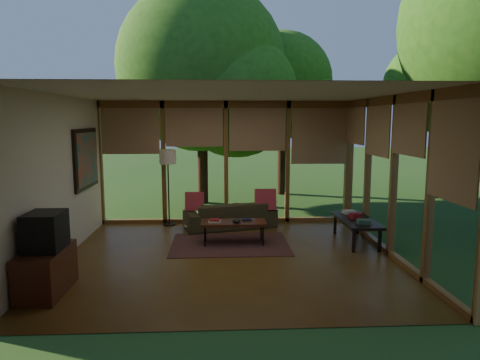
{
  "coord_description": "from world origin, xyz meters",
  "views": [
    {
      "loc": [
        -0.18,
        -6.93,
        2.31
      ],
      "look_at": [
        0.22,
        0.7,
        1.21
      ],
      "focal_mm": 32.0,
      "sensor_mm": 36.0,
      "label": 1
    }
  ],
  "objects": [
    {
      "name": "side_console",
      "position": [
        2.4,
        0.76,
        0.41
      ],
      "size": [
        0.6,
        1.4,
        0.46
      ],
      "color": "black",
      "rests_on": "floor"
    },
    {
      "name": "window_wall_back",
      "position": [
        0.0,
        2.5,
        1.35
      ],
      "size": [
        5.5,
        0.12,
        2.7
      ],
      "primitive_type": "cube",
      "color": "brown",
      "rests_on": "ground"
    },
    {
      "name": "tree_far",
      "position": [
        5.96,
        5.31,
        3.22
      ],
      "size": [
        2.69,
        2.69,
        4.59
      ],
      "color": "#321B12",
      "rests_on": "ground"
    },
    {
      "name": "pillow_left",
      "position": [
        -0.68,
        1.95,
        0.58
      ],
      "size": [
        0.39,
        0.21,
        0.41
      ],
      "primitive_type": "cube",
      "rotation": [
        -0.21,
        0.0,
        0.0
      ],
      "color": "maroon",
      "rests_on": "sofa"
    },
    {
      "name": "window_wall_right",
      "position": [
        2.75,
        0.0,
        1.35
      ],
      "size": [
        0.12,
        5.0,
        2.7
      ],
      "primitive_type": "cube",
      "color": "brown",
      "rests_on": "ground"
    },
    {
      "name": "rug",
      "position": [
        0.03,
        0.74,
        0.01
      ],
      "size": [
        2.16,
        1.53,
        0.01
      ],
      "primitive_type": "cube",
      "color": "brown",
      "rests_on": "floor"
    },
    {
      "name": "console_book_a",
      "position": [
        2.4,
        0.36,
        0.5
      ],
      "size": [
        0.24,
        0.18,
        0.08
      ],
      "primitive_type": "cube",
      "rotation": [
        0.0,
        0.0,
        -0.1
      ],
      "color": "#355E4F",
      "rests_on": "side_console"
    },
    {
      "name": "floor_lamp",
      "position": [
        -1.26,
        2.29,
        1.41
      ],
      "size": [
        0.36,
        0.36,
        1.65
      ],
      "color": "black",
      "rests_on": "floor"
    },
    {
      "name": "tree_ne",
      "position": [
        1.79,
        6.2,
        3.42
      ],
      "size": [
        2.96,
        2.96,
        4.92
      ],
      "color": "#321B12",
      "rests_on": "ground"
    },
    {
      "name": "console_book_b",
      "position": [
        2.4,
        0.81,
        0.5
      ],
      "size": [
        0.23,
        0.2,
        0.09
      ],
      "primitive_type": "cube",
      "rotation": [
        0.0,
        0.0,
        0.27
      ],
      "color": "maroon",
      "rests_on": "side_console"
    },
    {
      "name": "sofa",
      "position": [
        0.07,
        2.0,
        0.28
      ],
      "size": [
        2.04,
        1.22,
        0.56
      ],
      "primitive_type": "imported",
      "rotation": [
        0.0,
        0.0,
        3.41
      ],
      "color": "#3D361E",
      "rests_on": "floor"
    },
    {
      "name": "console_book_c",
      "position": [
        2.4,
        1.21,
        0.49
      ],
      "size": [
        0.27,
        0.22,
        0.06
      ],
      "primitive_type": "cube",
      "rotation": [
        0.0,
        0.0,
        0.2
      ],
      "color": "beige",
      "rests_on": "side_console"
    },
    {
      "name": "coffee_table",
      "position": [
        0.1,
        0.79,
        0.39
      ],
      "size": [
        1.2,
        0.5,
        0.43
      ],
      "color": "#4A2114",
      "rests_on": "floor"
    },
    {
      "name": "pillow_right",
      "position": [
        0.82,
        1.95,
        0.6
      ],
      "size": [
        0.45,
        0.24,
        0.47
      ],
      "primitive_type": "cube",
      "rotation": [
        -0.21,
        0.0,
        0.0
      ],
      "color": "maroon",
      "rests_on": "sofa"
    },
    {
      "name": "ct_book_side",
      "position": [
        0.35,
        0.87,
        0.44
      ],
      "size": [
        0.19,
        0.15,
        0.03
      ],
      "primitive_type": "cube",
      "rotation": [
        0.0,
        0.0,
        0.07
      ],
      "color": "black",
      "rests_on": "coffee_table"
    },
    {
      "name": "wall_front",
      "position": [
        0.0,
        -2.5,
        1.35
      ],
      "size": [
        5.5,
        0.04,
        2.7
      ],
      "primitive_type": "cube",
      "color": "beige",
      "rests_on": "ground"
    },
    {
      "name": "exterior_lawn",
      "position": [
        8.0,
        8.0,
        -0.01
      ],
      "size": [
        40.0,
        40.0,
        0.0
      ],
      "primitive_type": "plane",
      "color": "#264A1C",
      "rests_on": "ground"
    },
    {
      "name": "ct_book_upper",
      "position": [
        -0.25,
        0.74,
        0.47
      ],
      "size": [
        0.2,
        0.16,
        0.03
      ],
      "primitive_type": "cube",
      "rotation": [
        0.0,
        0.0,
        -0.1
      ],
      "color": "maroon",
      "rests_on": "coffee_table"
    },
    {
      "name": "ct_book_lower",
      "position": [
        -0.25,
        0.74,
        0.44
      ],
      "size": [
        0.24,
        0.19,
        0.03
      ],
      "primitive_type": "cube",
      "rotation": [
        0.0,
        0.0,
        -0.1
      ],
      "color": "beige",
      "rests_on": "coffee_table"
    },
    {
      "name": "tree_nw",
      "position": [
        -0.6,
        4.87,
        3.67
      ],
      "size": [
        4.51,
        4.51,
        5.93
      ],
      "color": "#321B12",
      "rests_on": "ground"
    },
    {
      "name": "floor",
      "position": [
        0.0,
        0.0,
        0.0
      ],
      "size": [
        5.5,
        5.5,
        0.0
      ],
      "primitive_type": "plane",
      "color": "brown",
      "rests_on": "ground"
    },
    {
      "name": "ct_bowl",
      "position": [
        0.15,
        0.69,
        0.46
      ],
      "size": [
        0.16,
        0.16,
        0.07
      ],
      "primitive_type": "ellipsoid",
      "color": "black",
      "rests_on": "coffee_table"
    },
    {
      "name": "media_cabinet",
      "position": [
        -2.47,
        -1.36,
        0.3
      ],
      "size": [
        0.5,
        1.0,
        0.6
      ],
      "primitive_type": "cube",
      "color": "#4A2114",
      "rests_on": "floor"
    },
    {
      "name": "wall_painting",
      "position": [
        -2.71,
        1.4,
        1.55
      ],
      "size": [
        0.06,
        1.35,
        1.15
      ],
      "color": "black",
      "rests_on": "wall_left"
    },
    {
      "name": "ceiling",
      "position": [
        0.0,
        0.0,
        2.7
      ],
      "size": [
        5.5,
        5.5,
        0.0
      ],
      "primitive_type": "plane",
      "rotation": [
        3.14,
        0.0,
        0.0
      ],
      "color": "silver",
      "rests_on": "ground"
    },
    {
      "name": "television",
      "position": [
        -2.45,
        -1.36,
        0.85
      ],
      "size": [
        0.45,
        0.55,
        0.5
      ],
      "primitive_type": "cube",
      "color": "black",
      "rests_on": "media_cabinet"
    },
    {
      "name": "wall_left",
      "position": [
        -2.75,
        0.0,
        1.35
      ],
      "size": [
        0.04,
        5.0,
        2.7
      ],
      "primitive_type": "cube",
      "color": "beige",
      "rests_on": "ground"
    }
  ]
}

